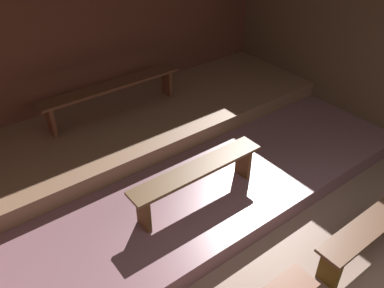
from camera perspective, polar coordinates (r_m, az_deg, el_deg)
ground at (r=4.81m, az=1.64°, el=-8.74°), size 6.48×5.57×0.08m
wall_back at (r=5.92m, az=-13.36°, el=13.80°), size 6.48×0.06×2.46m
wall_right at (r=6.10m, az=23.96°, el=12.39°), size 0.06×5.57×2.46m
platform_lower at (r=5.19m, az=-3.74°, el=-2.76°), size 5.68×3.20×0.22m
platform_middle at (r=5.61m, az=-8.25°, el=2.88°), size 5.68×1.67×0.22m
bench_floor_right at (r=4.34m, az=23.70°, el=-11.70°), size 1.28×0.27×0.44m
bench_lower_center at (r=4.28m, az=0.79°, el=-4.42°), size 1.62×0.27×0.44m
bench_middle_center at (r=5.53m, az=-11.40°, el=7.62°), size 2.02×0.27×0.44m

